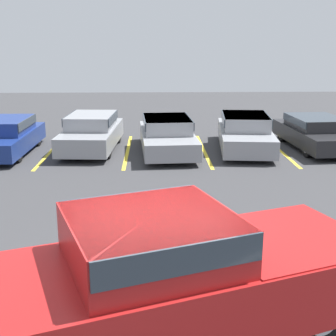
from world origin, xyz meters
TOP-DOWN VIEW (x-y plane):
  - ground_plane at (0.00, 0.00)m, footprint 60.00×60.00m
  - stall_stripe_b at (-3.72, 10.49)m, footprint 0.12×5.28m
  - stall_stripe_c at (-0.94, 10.49)m, footprint 0.12×5.28m
  - stall_stripe_d at (1.85, 10.49)m, footprint 0.12×5.28m
  - stall_stripe_e at (4.64, 10.49)m, footprint 0.12×5.28m
  - pickup_truck at (0.25, -0.53)m, footprint 6.12×3.95m
  - parked_sedan_a at (-5.23, 10.27)m, footprint 1.87×4.36m
  - parked_sedan_b at (-2.25, 10.75)m, footprint 2.04×4.44m
  - parked_sedan_c at (0.50, 10.34)m, footprint 2.06×4.70m
  - parked_sedan_d at (3.36, 10.63)m, footprint 2.25×4.82m
  - parked_sedan_e at (6.04, 10.76)m, footprint 2.17×4.60m
  - wheel_stop_curb at (0.76, 13.61)m, footprint 1.69×0.20m

SIDE VIEW (x-z plane):
  - ground_plane at x=0.00m, z-range 0.00..0.00m
  - stall_stripe_b at x=-3.72m, z-range 0.00..0.01m
  - stall_stripe_c at x=-0.94m, z-range 0.00..0.01m
  - stall_stripe_d at x=1.85m, z-range 0.00..0.01m
  - stall_stripe_e at x=4.64m, z-range 0.00..0.01m
  - wheel_stop_curb at x=0.76m, z-range 0.00..0.14m
  - parked_sedan_e at x=6.04m, z-range 0.05..1.21m
  - parked_sedan_a at x=-5.23m, z-range 0.04..1.28m
  - parked_sedan_c at x=0.50m, z-range 0.04..1.28m
  - parked_sedan_d at x=3.36m, z-range 0.04..1.32m
  - parked_sedan_b at x=-2.25m, z-range 0.04..1.35m
  - pickup_truck at x=0.25m, z-range 0.00..1.79m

